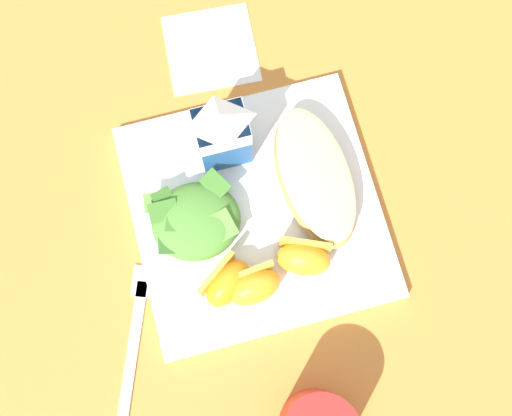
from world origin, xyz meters
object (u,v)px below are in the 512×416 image
object	(u,v)px
milk_carton	(222,133)
metal_fork	(135,334)
orange_wedge_middle	(253,286)
white_plate	(256,212)
orange_wedge_front	(227,282)
green_salad_pile	(196,220)
orange_wedge_rear	(304,258)
paper_napkin	(210,49)
cheesy_pizza_bread	(315,177)

from	to	relation	value
milk_carton	metal_fork	xyz separation A→B (m)	(-0.15, -0.18, -0.07)
orange_wedge_middle	white_plate	bearing A→B (deg)	73.15
orange_wedge_front	orange_wedge_middle	size ratio (longest dim) A/B	1.10
milk_carton	orange_wedge_front	distance (m)	0.16
green_salad_pile	orange_wedge_rear	size ratio (longest dim) A/B	1.48
orange_wedge_middle	paper_napkin	size ratio (longest dim) A/B	0.58
cheesy_pizza_bread	orange_wedge_rear	xyz separation A→B (m)	(-0.04, -0.09, 0.00)
orange_wedge_rear	white_plate	bearing A→B (deg)	116.89
white_plate	milk_carton	world-z (taller)	milk_carton
orange_wedge_front	cheesy_pizza_bread	bearing A→B (deg)	35.55
orange_wedge_front	orange_wedge_middle	distance (m)	0.03
paper_napkin	metal_fork	size ratio (longest dim) A/B	0.60
milk_carton	paper_napkin	bearing A→B (deg)	83.22
white_plate	paper_napkin	distance (m)	0.22
cheesy_pizza_bread	metal_fork	distance (m)	0.27
metal_fork	green_salad_pile	bearing A→B (deg)	46.09
white_plate	orange_wedge_middle	bearing A→B (deg)	-106.85
cheesy_pizza_bread	milk_carton	world-z (taller)	milk_carton
green_salad_pile	metal_fork	world-z (taller)	green_salad_pile
cheesy_pizza_bread	milk_carton	bearing A→B (deg)	144.93
white_plate	metal_fork	size ratio (longest dim) A/B	1.54
green_salad_pile	orange_wedge_middle	bearing A→B (deg)	-63.46
paper_napkin	milk_carton	bearing A→B (deg)	-96.78
paper_napkin	metal_fork	distance (m)	0.36
milk_carton	cheesy_pizza_bread	bearing A→B (deg)	-35.07
paper_napkin	white_plate	bearing A→B (deg)	-89.82
white_plate	orange_wedge_middle	distance (m)	0.09
milk_carton	orange_wedge_front	xyz separation A→B (m)	(-0.04, -0.15, -0.04)
paper_napkin	green_salad_pile	bearing A→B (deg)	-107.48
milk_carton	orange_wedge_middle	distance (m)	0.17
orange_wedge_front	orange_wedge_rear	distance (m)	0.09
white_plate	metal_fork	distance (m)	0.19
metal_fork	milk_carton	bearing A→B (deg)	50.18
orange_wedge_rear	metal_fork	bearing A→B (deg)	-171.56
cheesy_pizza_bread	milk_carton	distance (m)	0.12
white_plate	cheesy_pizza_bread	bearing A→B (deg)	12.12
paper_napkin	metal_fork	bearing A→B (deg)	-117.49
orange_wedge_front	paper_napkin	xyz separation A→B (m)	(0.05, 0.29, -0.03)
orange_wedge_rear	paper_napkin	xyz separation A→B (m)	(-0.04, 0.29, -0.03)
cheesy_pizza_bread	paper_napkin	distance (m)	0.22
orange_wedge_front	orange_wedge_middle	bearing A→B (deg)	-22.68
cheesy_pizza_bread	paper_napkin	size ratio (longest dim) A/B	1.58
green_salad_pile	milk_carton	size ratio (longest dim) A/B	0.93
white_plate	orange_wedge_front	world-z (taller)	orange_wedge_front
green_salad_pile	paper_napkin	bearing A→B (deg)	72.52
cheesy_pizza_bread	green_salad_pile	world-z (taller)	green_salad_pile
orange_wedge_middle	metal_fork	distance (m)	0.15
green_salad_pile	metal_fork	xyz separation A→B (m)	(-0.10, -0.10, -0.03)
orange_wedge_rear	paper_napkin	world-z (taller)	orange_wedge_rear
paper_napkin	metal_fork	xyz separation A→B (m)	(-0.17, -0.32, 0.00)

